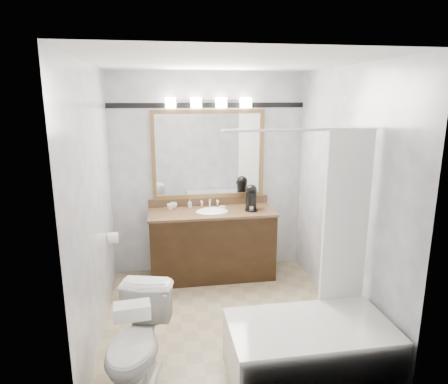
% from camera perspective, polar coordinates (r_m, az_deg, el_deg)
% --- Properties ---
extents(room, '(2.42, 2.62, 2.52)m').
position_cam_1_polar(room, '(3.77, 0.25, -1.21)').
color(room, tan).
rests_on(room, ground).
extents(vanity, '(1.53, 0.58, 0.97)m').
position_cam_1_polar(vanity, '(4.98, -1.73, -7.23)').
color(vanity, black).
rests_on(vanity, ground).
extents(mirror, '(1.40, 0.04, 1.10)m').
position_cam_1_polar(mirror, '(4.97, -2.22, 5.35)').
color(mirror, olive).
rests_on(mirror, room).
extents(vanity_light_bar, '(1.02, 0.14, 0.12)m').
position_cam_1_polar(vanity_light_bar, '(4.86, -2.21, 12.66)').
color(vanity_light_bar, silver).
rests_on(vanity_light_bar, room).
extents(accent_stripe, '(2.40, 0.01, 0.06)m').
position_cam_1_polar(accent_stripe, '(4.93, -2.31, 12.28)').
color(accent_stripe, black).
rests_on(accent_stripe, room).
extents(bathtub, '(1.30, 0.75, 1.96)m').
position_cam_1_polar(bathtub, '(3.52, 12.39, -20.12)').
color(bathtub, white).
rests_on(bathtub, ground).
extents(tp_roll, '(0.11, 0.12, 0.12)m').
position_cam_1_polar(tp_roll, '(4.55, -15.59, -6.34)').
color(tp_roll, white).
rests_on(tp_roll, room).
extents(toilet, '(0.60, 0.83, 0.76)m').
position_cam_1_polar(toilet, '(3.30, -12.29, -20.44)').
color(toilet, white).
rests_on(toilet, ground).
extents(tissue_box, '(0.25, 0.15, 0.10)m').
position_cam_1_polar(tissue_box, '(2.85, -12.99, -16.20)').
color(tissue_box, white).
rests_on(tissue_box, toilet).
extents(coffee_maker, '(0.16, 0.20, 0.31)m').
position_cam_1_polar(coffee_maker, '(4.88, 3.90, -0.70)').
color(coffee_maker, black).
rests_on(coffee_maker, vanity).
extents(cup_left, '(0.11, 0.11, 0.07)m').
position_cam_1_polar(cup_left, '(5.00, -7.23, -1.91)').
color(cup_left, white).
rests_on(cup_left, vanity).
extents(cup_right, '(0.10, 0.10, 0.07)m').
position_cam_1_polar(cup_right, '(4.92, -7.71, -2.14)').
color(cup_right, white).
rests_on(cup_right, vanity).
extents(soap_bottle_a, '(0.05, 0.05, 0.10)m').
position_cam_1_polar(soap_bottle_a, '(5.00, -4.90, -1.68)').
color(soap_bottle_a, white).
rests_on(soap_bottle_a, vanity).
extents(soap_bar, '(0.07, 0.05, 0.02)m').
position_cam_1_polar(soap_bar, '(4.98, -0.24, -2.15)').
color(soap_bar, beige).
rests_on(soap_bar, vanity).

